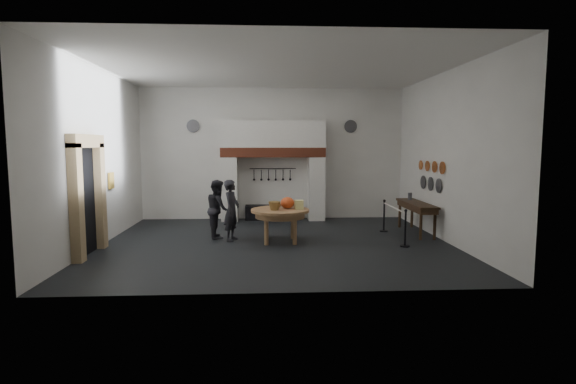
{
  "coord_description": "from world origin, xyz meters",
  "views": [
    {
      "loc": [
        -0.33,
        -11.57,
        2.56
      ],
      "look_at": [
        0.3,
        -0.06,
        1.35
      ],
      "focal_mm": 28.0,
      "sensor_mm": 36.0,
      "label": 1
    }
  ],
  "objects": [
    {
      "name": "chimney_pier_right",
      "position": [
        1.48,
        3.65,
        1.07
      ],
      "size": [
        0.55,
        0.7,
        2.15
      ],
      "primitive_type": "cube",
      "color": "silver",
      "rests_on": "floor"
    },
    {
      "name": "barrier_post_far",
      "position": [
        3.24,
        1.39,
        0.45
      ],
      "size": [
        0.05,
        0.05,
        0.9
      ],
      "primitive_type": "cylinder",
      "color": "black",
      "rests_on": "floor"
    },
    {
      "name": "chimney_hood",
      "position": [
        0.0,
        3.65,
        2.92
      ],
      "size": [
        3.5,
        0.7,
        0.9
      ],
      "primitive_type": "cube",
      "color": "silver",
      "rests_on": "hearth_brick_band"
    },
    {
      "name": "door_jamb_far",
      "position": [
        -4.38,
        -0.3,
        1.3
      ],
      "size": [
        0.22,
        0.3,
        2.6
      ],
      "primitive_type": "cube",
      "color": "tan",
      "rests_on": "floor"
    },
    {
      "name": "wall_plaque",
      "position": [
        -4.45,
        0.8,
        1.6
      ],
      "size": [
        0.05,
        0.34,
        0.44
      ],
      "primitive_type": "cube",
      "color": "gold",
      "rests_on": "wall_left"
    },
    {
      "name": "bread_loaf",
      "position": [
        0.0,
        0.49,
        0.94
      ],
      "size": [
        0.31,
        0.18,
        0.13
      ],
      "primitive_type": "ellipsoid",
      "color": "#9D6737",
      "rests_on": "work_table"
    },
    {
      "name": "door_recess",
      "position": [
        -4.47,
        -1.0,
        1.25
      ],
      "size": [
        0.04,
        1.1,
        2.5
      ],
      "primitive_type": "cube",
      "color": "black",
      "rests_on": "floor"
    },
    {
      "name": "pewter_plate_right",
      "position": [
        4.46,
        1.6,
        1.45
      ],
      "size": [
        0.03,
        0.4,
        0.4
      ],
      "primitive_type": "cylinder",
      "rotation": [
        0.0,
        1.57,
        0.0
      ],
      "color": "#4C4C51",
      "rests_on": "wall_right"
    },
    {
      "name": "barrier_rope",
      "position": [
        3.24,
        0.39,
        0.85
      ],
      "size": [
        0.04,
        2.0,
        0.04
      ],
      "primitive_type": "cylinder",
      "rotation": [
        1.57,
        0.0,
        0.0
      ],
      "color": "white",
      "rests_on": "barrier_post_near"
    },
    {
      "name": "side_table",
      "position": [
        4.1,
        1.09,
        0.87
      ],
      "size": [
        0.55,
        2.2,
        0.06
      ],
      "primitive_type": "cube",
      "color": "#392315",
      "rests_on": "floor"
    },
    {
      "name": "visitor_near",
      "position": [
        -1.18,
        0.39,
        0.82
      ],
      "size": [
        0.54,
        0.68,
        1.64
      ],
      "primitive_type": "imported",
      "rotation": [
        0.0,
        0.0,
        1.3
      ],
      "color": "black",
      "rests_on": "floor"
    },
    {
      "name": "barrier_post_near",
      "position": [
        3.24,
        -0.61,
        0.45
      ],
      "size": [
        0.05,
        0.05,
        0.9
      ],
      "primitive_type": "cylinder",
      "color": "black",
      "rests_on": "floor"
    },
    {
      "name": "utensil_rail",
      "position": [
        0.0,
        3.92,
        1.75
      ],
      "size": [
        1.6,
        0.02,
        0.02
      ],
      "primitive_type": "cylinder",
      "rotation": [
        0.0,
        1.57,
        0.0
      ],
      "color": "black",
      "rests_on": "wall_back"
    },
    {
      "name": "door_jamb_near",
      "position": [
        -4.38,
        -1.7,
        1.3
      ],
      "size": [
        0.22,
        0.3,
        2.6
      ],
      "primitive_type": "cube",
      "color": "tan",
      "rests_on": "floor"
    },
    {
      "name": "wall_right",
      "position": [
        4.5,
        0.0,
        2.25
      ],
      "size": [
        0.02,
        8.0,
        4.5
      ],
      "primitive_type": "cube",
      "color": "silver",
      "rests_on": "floor"
    },
    {
      "name": "copper_pan_b",
      "position": [
        4.46,
        0.75,
        1.95
      ],
      "size": [
        0.03,
        0.32,
        0.32
      ],
      "primitive_type": "cylinder",
      "rotation": [
        0.0,
        1.57,
        0.0
      ],
      "color": "#C6662D",
      "rests_on": "wall_right"
    },
    {
      "name": "wicker_basket",
      "position": [
        -0.05,
        -0.01,
        0.98
      ],
      "size": [
        0.35,
        0.35,
        0.22
      ],
      "primitive_type": "cone",
      "rotation": [
        3.14,
        0.0,
        -0.1
      ],
      "color": "olive",
      "rests_on": "work_table"
    },
    {
      "name": "wall_back",
      "position": [
        0.0,
        4.0,
        2.25
      ],
      "size": [
        9.0,
        0.02,
        4.5
      ],
      "primitive_type": "cube",
      "color": "silver",
      "rests_on": "floor"
    },
    {
      "name": "iron_range",
      "position": [
        0.0,
        3.72,
        0.25
      ],
      "size": [
        1.9,
        0.45,
        0.5
      ],
      "primitive_type": "cube",
      "color": "black",
      "rests_on": "floor"
    },
    {
      "name": "wall_front",
      "position": [
        0.0,
        -4.0,
        2.25
      ],
      "size": [
        9.0,
        0.02,
        4.5
      ],
      "primitive_type": "cube",
      "color": "silver",
      "rests_on": "floor"
    },
    {
      "name": "cheese_block_big",
      "position": [
        0.6,
        0.09,
        0.99
      ],
      "size": [
        0.22,
        0.22,
        0.24
      ],
      "primitive_type": "cube",
      "color": "#D2CE7D",
      "rests_on": "work_table"
    },
    {
      "name": "pewter_jug",
      "position": [
        4.1,
        1.69,
        1.01
      ],
      "size": [
        0.12,
        0.12,
        0.22
      ],
      "primitive_type": "cylinder",
      "color": "#535359",
      "rests_on": "side_table"
    },
    {
      "name": "pewter_plate_back_right",
      "position": [
        2.7,
        3.96,
        3.2
      ],
      "size": [
        0.44,
        0.03,
        0.44
      ],
      "primitive_type": "cylinder",
      "rotation": [
        1.57,
        0.0,
        0.0
      ],
      "color": "#4C4C51",
      "rests_on": "wall_back"
    },
    {
      "name": "work_table",
      "position": [
        0.1,
        0.14,
        0.84
      ],
      "size": [
        1.69,
        1.69,
        0.07
      ],
      "primitive_type": "cylinder",
      "rotation": [
        0.0,
        0.0,
        -0.1
      ],
      "color": "#B27D54",
      "rests_on": "floor"
    },
    {
      "name": "cheese_block_small",
      "position": [
        0.58,
        0.39,
        0.97
      ],
      "size": [
        0.18,
        0.18,
        0.2
      ],
      "primitive_type": "cube",
      "color": "#FFDD98",
      "rests_on": "work_table"
    },
    {
      "name": "chimney_pier_left",
      "position": [
        -1.48,
        3.65,
        1.07
      ],
      "size": [
        0.55,
        0.7,
        2.15
      ],
      "primitive_type": "cube",
      "color": "silver",
      "rests_on": "floor"
    },
    {
      "name": "copper_pan_c",
      "position": [
        4.46,
        1.3,
        1.95
      ],
      "size": [
        0.03,
        0.3,
        0.3
      ],
      "primitive_type": "cylinder",
      "rotation": [
        0.0,
        1.57,
        0.0
      ],
      "color": "#C6662D",
      "rests_on": "wall_right"
    },
    {
      "name": "floor",
      "position": [
        0.0,
        0.0,
        0.0
      ],
      "size": [
        9.0,
        8.0,
        0.02
      ],
      "primitive_type": "cube",
      "color": "black",
      "rests_on": "ground"
    },
    {
      "name": "copper_pan_d",
      "position": [
        4.46,
        1.85,
        1.95
      ],
      "size": [
        0.03,
        0.28,
        0.28
      ],
      "primitive_type": "cylinder",
      "rotation": [
        0.0,
        1.57,
        0.0
      ],
      "color": "#C6662D",
      "rests_on": "wall_right"
    },
    {
      "name": "pewter_plate_back_left",
      "position": [
        -2.7,
        3.96,
        3.2
      ],
      "size": [
        0.44,
        0.03,
        0.44
      ],
      "primitive_type": "cylinder",
      "rotation": [
        1.57,
        0.0,
        0.0
      ],
      "color": "#4C4C51",
      "rests_on": "wall_back"
    },
    {
      "name": "visitor_far",
      "position": [
        -1.58,
        0.79,
        0.8
      ],
      "size": [
        0.75,
        0.89,
        1.61
      ],
      "primitive_type": "imported",
      "rotation": [
        0.0,
        0.0,
        1.77
      ],
      "color": "black",
      "rests_on": "floor"
    },
    {
      "name": "copper_pan_a",
      "position": [
        4.46,
        0.2,
        1.95
      ],
      "size": [
        0.03,
        0.34,
        0.34
      ],
      "primitive_type": "cylinder",
      "rotation": [
        0.0,
        1.57,
        0.0
      ],
      "color": "#C6662D",
      "rests_on": "wall_right"
    },
    {
      "name": "pumpkin",
      "position": [
        0.3,
        0.24,
        1.03
      ],
      "size": [
        0.36,
        0.36,
        0.31
      ],
      "primitive_type": "ellipsoid",
      "color": "#E55120",
      "rests_on": "work_table"
    },
    {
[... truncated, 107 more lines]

